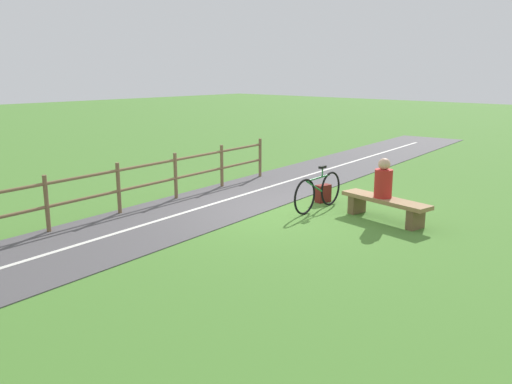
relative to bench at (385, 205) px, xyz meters
name	(u,v)px	position (x,y,z in m)	size (l,w,h in m)	color
ground_plane	(277,209)	(2.13, 0.78, -0.32)	(80.00, 80.00, 0.00)	#477A2D
paved_path	(84,243)	(3.05, 4.78, -0.31)	(2.60, 36.00, 0.02)	#4C494C
path_centre_line	(84,243)	(3.05, 4.78, -0.30)	(0.10, 32.00, 0.00)	silver
bench	(385,205)	(0.00, 0.00, 0.00)	(1.96, 0.75, 0.45)	#937047
person_seated	(383,180)	(0.07, -0.01, 0.47)	(0.40, 0.40, 0.78)	#B2231E
bicycle	(318,192)	(1.46, 0.22, 0.07)	(0.15, 1.75, 0.92)	black
backpack	(323,194)	(1.78, -0.41, -0.13)	(0.27, 0.37, 0.40)	maroon
fence_roadside	(46,199)	(4.14, 4.86, 0.31)	(1.33, 13.02, 1.07)	brown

